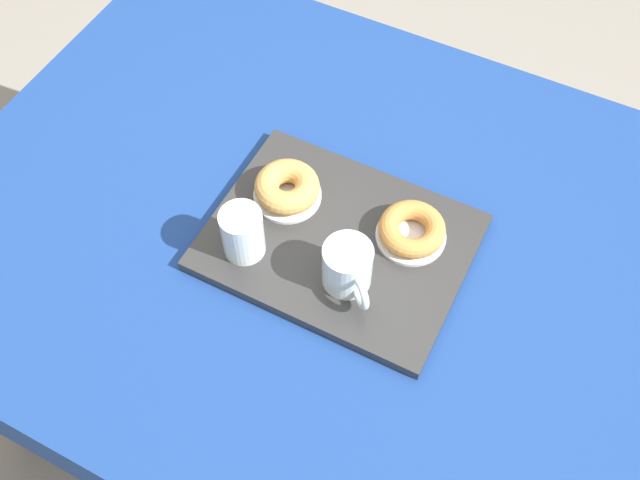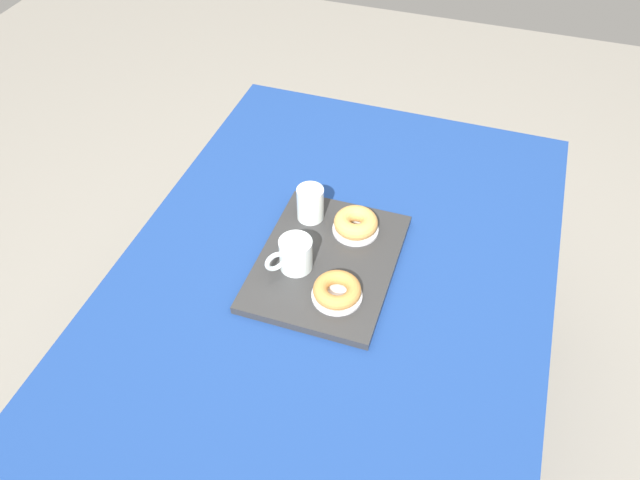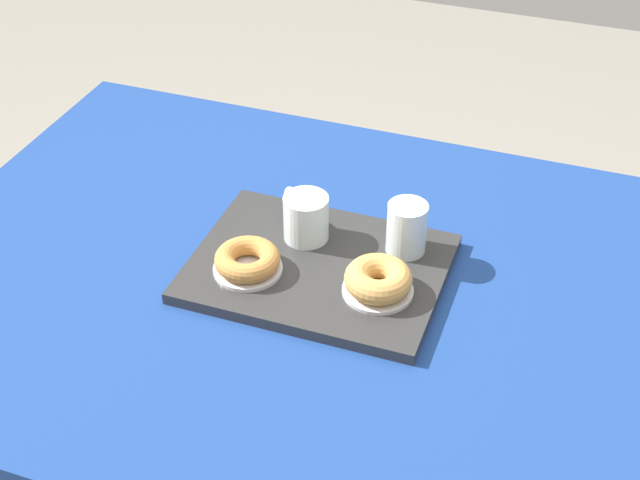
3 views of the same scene
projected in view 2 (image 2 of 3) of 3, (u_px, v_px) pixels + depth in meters
ground_plane at (331, 416)px, 2.07m from camera, size 6.00×6.00×0.00m
dining_table at (335, 289)px, 1.60m from camera, size 1.45×1.05×0.74m
serving_tray at (327, 263)px, 1.53m from camera, size 0.43×0.33×0.02m
tea_mug_left at (295, 255)px, 1.48m from camera, size 0.10×0.10×0.08m
water_glass_near at (310, 205)px, 1.61m from camera, size 0.07×0.07×0.09m
donut_plate_left at (355, 229)px, 1.60m from camera, size 0.12×0.12×0.01m
sugar_donut_left at (356, 223)px, 1.58m from camera, size 0.11×0.11×0.04m
donut_plate_right at (337, 295)px, 1.44m from camera, size 0.12×0.12×0.01m
sugar_donut_right at (337, 290)px, 1.43m from camera, size 0.11×0.11×0.03m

